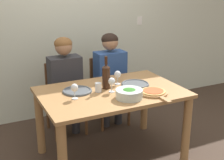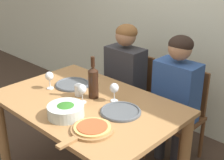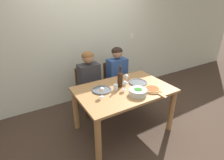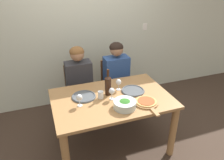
{
  "view_description": "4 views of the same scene",
  "coord_description": "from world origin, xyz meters",
  "px_view_note": "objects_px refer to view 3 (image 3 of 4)",
  "views": [
    {
      "loc": [
        -1.29,
        -2.68,
        1.86
      ],
      "look_at": [
        0.01,
        -0.0,
        0.87
      ],
      "focal_mm": 50.0,
      "sensor_mm": 36.0,
      "label": 1
    },
    {
      "loc": [
        1.64,
        -1.43,
        1.86
      ],
      "look_at": [
        0.14,
        0.14,
        0.94
      ],
      "focal_mm": 50.0,
      "sensor_mm": 36.0,
      "label": 2
    },
    {
      "loc": [
        -1.37,
        -1.96,
        2.0
      ],
      "look_at": [
        -0.14,
        0.13,
        0.89
      ],
      "focal_mm": 28.0,
      "sensor_mm": 36.0,
      "label": 3
    },
    {
      "loc": [
        -0.77,
        -2.16,
        2.17
      ],
      "look_at": [
        0.06,
        0.16,
        0.91
      ],
      "focal_mm": 35.0,
      "sensor_mm": 36.0,
      "label": 4
    }
  ],
  "objects_px": {
    "broccoli_bowl": "(138,92)",
    "water_tumbler": "(116,87)",
    "wine_glass_left": "(102,90)",
    "chair_right": "(115,81)",
    "dinner_plate_right": "(138,83)",
    "person_woman": "(90,78)",
    "dinner_plate_left": "(102,90)",
    "person_man": "(117,72)",
    "pizza_on_board": "(153,90)",
    "wine_bottle": "(120,79)",
    "chair_left": "(88,88)",
    "wine_glass_centre": "(125,84)",
    "wine_glass_right": "(126,77)"
  },
  "relations": [
    {
      "from": "person_woman",
      "to": "wine_bottle",
      "type": "height_order",
      "value": "person_woman"
    },
    {
      "from": "person_woman",
      "to": "dinner_plate_left",
      "type": "height_order",
      "value": "person_woman"
    },
    {
      "from": "person_man",
      "to": "pizza_on_board",
      "type": "relative_size",
      "value": 2.84
    },
    {
      "from": "dinner_plate_left",
      "to": "pizza_on_board",
      "type": "relative_size",
      "value": 0.71
    },
    {
      "from": "broccoli_bowl",
      "to": "wine_glass_centre",
      "type": "distance_m",
      "value": 0.24
    },
    {
      "from": "dinner_plate_right",
      "to": "pizza_on_board",
      "type": "bearing_deg",
      "value": -84.61
    },
    {
      "from": "person_man",
      "to": "wine_glass_left",
      "type": "relative_size",
      "value": 7.99
    },
    {
      "from": "wine_bottle",
      "to": "water_tumbler",
      "type": "xyz_separation_m",
      "value": [
        -0.11,
        -0.06,
        -0.09
      ]
    },
    {
      "from": "wine_bottle",
      "to": "dinner_plate_left",
      "type": "height_order",
      "value": "wine_bottle"
    },
    {
      "from": "chair_left",
      "to": "person_man",
      "type": "bearing_deg",
      "value": -10.22
    },
    {
      "from": "wine_bottle",
      "to": "water_tumbler",
      "type": "height_order",
      "value": "wine_bottle"
    },
    {
      "from": "chair_left",
      "to": "broccoli_bowl",
      "type": "bearing_deg",
      "value": -73.61
    },
    {
      "from": "dinner_plate_left",
      "to": "wine_glass_centre",
      "type": "height_order",
      "value": "wine_glass_centre"
    },
    {
      "from": "broccoli_bowl",
      "to": "dinner_plate_left",
      "type": "relative_size",
      "value": 0.87
    },
    {
      "from": "water_tumbler",
      "to": "dinner_plate_right",
      "type": "bearing_deg",
      "value": 2.61
    },
    {
      "from": "chair_left",
      "to": "person_woman",
      "type": "distance_m",
      "value": 0.28
    },
    {
      "from": "water_tumbler",
      "to": "chair_right",
      "type": "bearing_deg",
      "value": 59.59
    },
    {
      "from": "chair_right",
      "to": "dinner_plate_right",
      "type": "relative_size",
      "value": 2.87
    },
    {
      "from": "person_woman",
      "to": "wine_glass_left",
      "type": "height_order",
      "value": "person_woman"
    },
    {
      "from": "chair_left",
      "to": "water_tumbler",
      "type": "height_order",
      "value": "chair_left"
    },
    {
      "from": "chair_right",
      "to": "dinner_plate_right",
      "type": "height_order",
      "value": "chair_right"
    },
    {
      "from": "dinner_plate_right",
      "to": "wine_bottle",
      "type": "bearing_deg",
      "value": 173.41
    },
    {
      "from": "broccoli_bowl",
      "to": "wine_glass_left",
      "type": "height_order",
      "value": "wine_glass_left"
    },
    {
      "from": "wine_glass_centre",
      "to": "chair_right",
      "type": "bearing_deg",
      "value": 67.89
    },
    {
      "from": "chair_left",
      "to": "pizza_on_board",
      "type": "distance_m",
      "value": 1.29
    },
    {
      "from": "chair_right",
      "to": "dinner_plate_left",
      "type": "relative_size",
      "value": 2.87
    },
    {
      "from": "dinner_plate_right",
      "to": "wine_glass_right",
      "type": "bearing_deg",
      "value": 147.48
    },
    {
      "from": "water_tumbler",
      "to": "person_woman",
      "type": "bearing_deg",
      "value": 100.17
    },
    {
      "from": "chair_left",
      "to": "wine_bottle",
      "type": "distance_m",
      "value": 0.89
    },
    {
      "from": "chair_left",
      "to": "pizza_on_board",
      "type": "relative_size",
      "value": 2.03
    },
    {
      "from": "pizza_on_board",
      "to": "wine_glass_right",
      "type": "distance_m",
      "value": 0.47
    },
    {
      "from": "person_man",
      "to": "wine_glass_right",
      "type": "xyz_separation_m",
      "value": [
        -0.19,
        -0.57,
        0.14
      ]
    },
    {
      "from": "broccoli_bowl",
      "to": "pizza_on_board",
      "type": "relative_size",
      "value": 0.61
    },
    {
      "from": "broccoli_bowl",
      "to": "wine_glass_centre",
      "type": "height_order",
      "value": "wine_glass_centre"
    },
    {
      "from": "broccoli_bowl",
      "to": "dinner_plate_right",
      "type": "xyz_separation_m",
      "value": [
        0.24,
        0.31,
        -0.04
      ]
    },
    {
      "from": "person_woman",
      "to": "wine_bottle",
      "type": "relative_size",
      "value": 3.53
    },
    {
      "from": "chair_right",
      "to": "person_man",
      "type": "xyz_separation_m",
      "value": [
        0.0,
        -0.11,
        0.26
      ]
    },
    {
      "from": "broccoli_bowl",
      "to": "water_tumbler",
      "type": "relative_size",
      "value": 2.82
    },
    {
      "from": "wine_glass_right",
      "to": "water_tumbler",
      "type": "xyz_separation_m",
      "value": [
        -0.28,
        -0.12,
        -0.06
      ]
    },
    {
      "from": "person_woman",
      "to": "person_man",
      "type": "relative_size",
      "value": 1.0
    },
    {
      "from": "dinner_plate_left",
      "to": "person_man",
      "type": "bearing_deg",
      "value": 42.25
    },
    {
      "from": "person_man",
      "to": "dinner_plate_right",
      "type": "xyz_separation_m",
      "value": [
        -0.03,
        -0.68,
        0.05
      ]
    },
    {
      "from": "chair_right",
      "to": "wine_bottle",
      "type": "relative_size",
      "value": 2.52
    },
    {
      "from": "person_woman",
      "to": "wine_glass_left",
      "type": "relative_size",
      "value": 7.99
    },
    {
      "from": "chair_right",
      "to": "person_man",
      "type": "height_order",
      "value": "person_man"
    },
    {
      "from": "chair_left",
      "to": "wine_glass_centre",
      "type": "bearing_deg",
      "value": -74.33
    },
    {
      "from": "dinner_plate_right",
      "to": "pizza_on_board",
      "type": "xyz_separation_m",
      "value": [
        0.03,
        -0.32,
        0.01
      ]
    },
    {
      "from": "chair_left",
      "to": "dinner_plate_right",
      "type": "xyz_separation_m",
      "value": [
        0.56,
        -0.78,
        0.3
      ]
    },
    {
      "from": "chair_left",
      "to": "pizza_on_board",
      "type": "xyz_separation_m",
      "value": [
        0.59,
        -1.1,
        0.31
      ]
    },
    {
      "from": "dinner_plate_right",
      "to": "dinner_plate_left",
      "type": "bearing_deg",
      "value": 173.42
    }
  ]
}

